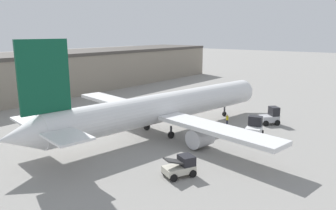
{
  "coord_description": "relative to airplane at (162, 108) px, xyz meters",
  "views": [
    {
      "loc": [
        -34.06,
        -26.5,
        13.41
      ],
      "look_at": [
        0.0,
        0.0,
        3.72
      ],
      "focal_mm": 35.0,
      "sensor_mm": 36.0,
      "label": 1
    }
  ],
  "objects": [
    {
      "name": "belt_loader_truck",
      "position": [
        -9.37,
        -9.85,
        -2.56
      ],
      "size": [
        3.36,
        2.96,
        1.95
      ],
      "rotation": [
        0.0,
        0.0,
        -0.43
      ],
      "color": "beige",
      "rests_on": "ground_plane"
    },
    {
      "name": "pushback_tug",
      "position": [
        13.22,
        -9.93,
        -2.32
      ],
      "size": [
        3.32,
        3.26,
        2.61
      ],
      "rotation": [
        0.0,
        0.0,
        -0.73
      ],
      "color": "#B2B2B7",
      "rests_on": "ground_plane"
    },
    {
      "name": "terminal_building",
      "position": [
        15.74,
        37.93,
        1.02
      ],
      "size": [
        84.62,
        16.3,
        9.01
      ],
      "color": "gray",
      "rests_on": "ground_plane"
    },
    {
      "name": "ground_plane",
      "position": [
        1.06,
        -0.18,
        -3.49
      ],
      "size": [
        400.0,
        400.0,
        0.0
      ],
      "primitive_type": "plane",
      "color": "gray"
    },
    {
      "name": "baggage_tug",
      "position": [
        6.45,
        -10.33,
        -2.35
      ],
      "size": [
        2.83,
        2.63,
        2.56
      ],
      "rotation": [
        0.0,
        0.0,
        0.21
      ],
      "color": "silver",
      "rests_on": "ground_plane"
    },
    {
      "name": "airplane",
      "position": [
        0.0,
        0.0,
        0.0
      ],
      "size": [
        41.87,
        35.71,
        12.73
      ],
      "rotation": [
        0.0,
        0.0,
        -0.17
      ],
      "color": "silver",
      "rests_on": "ground_plane"
    },
    {
      "name": "ground_crew_worker",
      "position": [
        8.79,
        -5.14,
        -2.63
      ],
      "size": [
        0.35,
        0.35,
        1.61
      ],
      "rotation": [
        0.0,
        0.0,
        3.65
      ],
      "color": "#1E2338",
      "rests_on": "ground_plane"
    }
  ]
}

